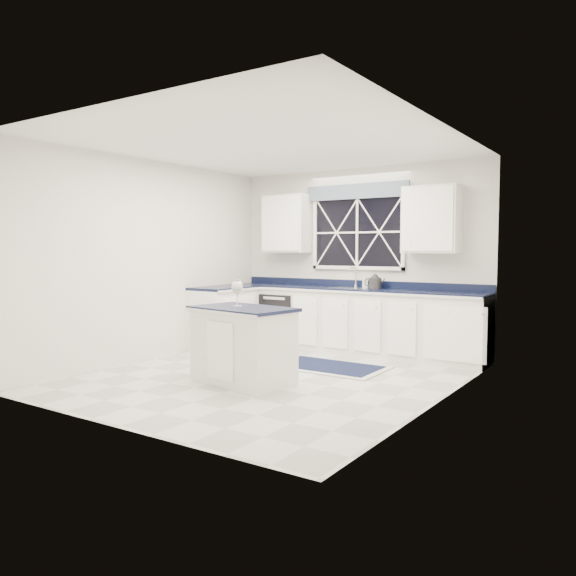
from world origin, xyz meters
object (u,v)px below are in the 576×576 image
Objects in this scene: faucet at (355,276)px; soap_bottle at (365,282)px; kettle at (375,282)px; wine_glass at (237,288)px; dishwasher at (286,319)px; island at (243,345)px.

soap_bottle is (0.15, 0.03, -0.07)m from faucet.
faucet is 0.99× the size of kettle.
kettle reaches higher than soap_bottle.
faucet is at bearing 85.72° from wine_glass.
dishwasher is 1.60m from kettle.
faucet is at bearing 10.02° from dishwasher.
wine_glass is at bearing -68.74° from dishwasher.
faucet is 0.17m from soap_bottle.
faucet is at bearing -170.46° from soap_bottle.
kettle reaches higher than island.
faucet is 0.38m from kettle.
faucet is at bearing 156.50° from kettle.
dishwasher is at bearing 174.35° from kettle.
dishwasher is 2.68× the size of kettle.
kettle is 2.51m from wine_glass.
soap_bottle is at bearing 93.33° from island.
faucet is 0.99× the size of wine_glass.
faucet is at bearing 96.67° from island.
dishwasher is at bearing -170.03° from soap_bottle.
kettle is at bearing 4.14° from dishwasher.
kettle is at bearing -28.42° from soap_bottle.
dishwasher is 2.57m from island.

